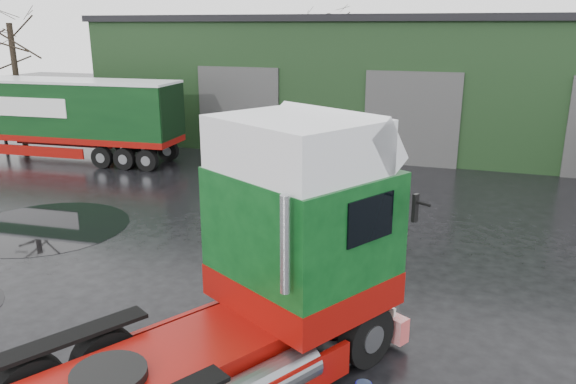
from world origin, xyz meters
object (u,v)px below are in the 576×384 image
Objects in this scene: tree_left at (14,59)px; warehouse at (427,79)px; hero_tractor at (208,268)px; tree_back_b at (573,60)px; trailer_left at (56,119)px; tree_back_a at (328,41)px.

warehouse is at bearing 22.83° from tree_left.
tree_back_b is (9.06, 33.00, 1.53)m from hero_tractor.
warehouse is 18.20m from trailer_left.
tree_left reaches higher than hero_tractor.
tree_back_a is (7.15, 20.00, 2.94)m from trailer_left.
tree_back_b is at bearing 33.69° from tree_left.
warehouse reaches higher than hero_tractor.
tree_left is 0.89× the size of tree_back_a.
tree_back_a reaches higher than tree_left.
tree_back_a is (-8.00, 10.00, 1.59)m from warehouse.
warehouse is at bearing -60.55° from trailer_left.
trailer_left is 21.44m from tree_back_a.
hero_tractor is at bearing -78.12° from tree_back_a.
hero_tractor is 0.84× the size of tree_left.
tree_back_b is at bearing 0.00° from tree_back_a.
tree_left reaches higher than warehouse.
trailer_left is (-14.09, 13.00, -0.41)m from hero_tractor.
warehouse is at bearing -128.66° from tree_back_b.
tree_left is 1.13× the size of tree_back_b.
trailer_left is 1.22× the size of tree_back_a.
tree_back_a is at bearing 180.00° from tree_back_b.
tree_back_b reaches higher than warehouse.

